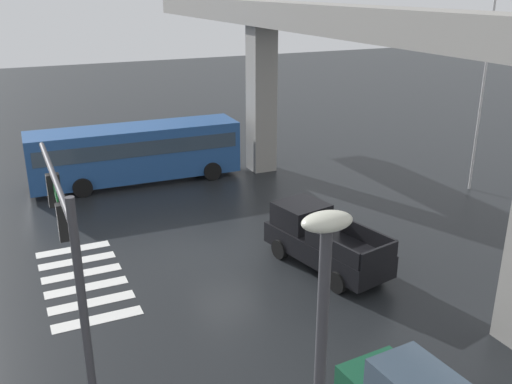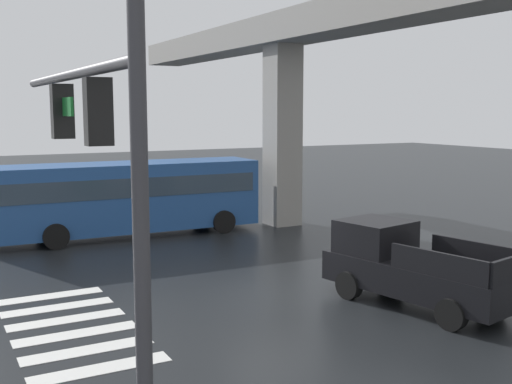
{
  "view_description": "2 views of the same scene",
  "coord_description": "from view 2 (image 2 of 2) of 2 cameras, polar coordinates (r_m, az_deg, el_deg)",
  "views": [
    {
      "loc": [
        18.69,
        -7.3,
        9.87
      ],
      "look_at": [
        0.89,
        0.86,
        2.68
      ],
      "focal_mm": 39.66,
      "sensor_mm": 36.0,
      "label": 1
    },
    {
      "loc": [
        14.55,
        -8.32,
        5.1
      ],
      "look_at": [
        -1.01,
        0.07,
        2.76
      ],
      "focal_mm": 43.58,
      "sensor_mm": 36.0,
      "label": 2
    }
  ],
  "objects": [
    {
      "name": "ground_plane",
      "position": [
        17.52,
        1.4,
        -9.4
      ],
      "size": [
        120.0,
        120.0,
        0.0
      ],
      "primitive_type": "plane",
      "color": "black"
    },
    {
      "name": "crosswalk_stripes",
      "position": [
        15.68,
        -16.61,
        -11.76
      ],
      "size": [
        6.05,
        2.8,
        0.01
      ],
      "color": "silver",
      "rests_on": "ground"
    },
    {
      "name": "elevated_overpass",
      "position": [
        20.42,
        16.15,
        14.52
      ],
      "size": [
        48.15,
        2.05,
        9.13
      ],
      "color": "gray",
      "rests_on": "ground"
    },
    {
      "name": "pickup_truck",
      "position": [
        16.99,
        13.86,
        -6.7
      ],
      "size": [
        5.38,
        2.89,
        2.08
      ],
      "color": "black",
      "rests_on": "ground"
    },
    {
      "name": "city_bus",
      "position": [
        25.67,
        -11.83,
        -0.19
      ],
      "size": [
        3.02,
        10.87,
        2.99
      ],
      "color": "#234C8C",
      "rests_on": "ground"
    },
    {
      "name": "traffic_signal_mast",
      "position": [
        8.13,
        -14.33,
        2.25
      ],
      "size": [
        6.49,
        0.32,
        6.2
      ],
      "color": "#38383D",
      "rests_on": "ground"
    }
  ]
}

